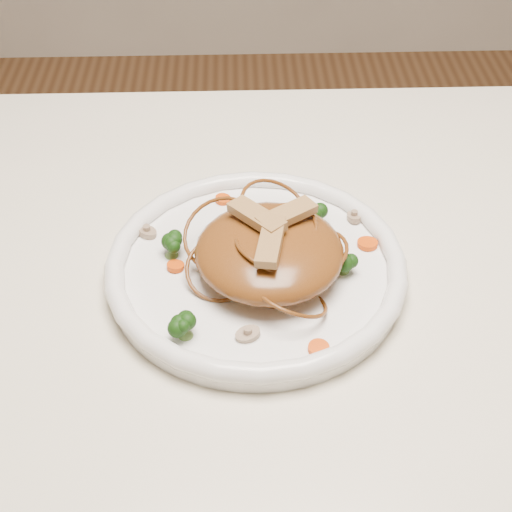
{
  "coord_description": "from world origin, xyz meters",
  "views": [
    {
      "loc": [
        -0.07,
        -0.53,
        1.27
      ],
      "look_at": [
        -0.06,
        0.02,
        0.78
      ],
      "focal_mm": 52.73,
      "sensor_mm": 36.0,
      "label": 1
    }
  ],
  "objects": [
    {
      "name": "table",
      "position": [
        0.0,
        0.0,
        0.65
      ],
      "size": [
        1.2,
        0.8,
        0.75
      ],
      "color": "#ECE2C8",
      "rests_on": "ground"
    },
    {
      "name": "plate",
      "position": [
        -0.06,
        0.02,
        0.76
      ],
      "size": [
        0.32,
        0.32,
        0.02
      ],
      "primitive_type": "cylinder",
      "rotation": [
        0.0,
        0.0,
        0.08
      ],
      "color": "white",
      "rests_on": "table"
    },
    {
      "name": "noodle_mound",
      "position": [
        -0.04,
        0.01,
        0.79
      ],
      "size": [
        0.19,
        0.19,
        0.05
      ],
      "primitive_type": "ellipsoid",
      "rotation": [
        0.0,
        0.0,
        0.35
      ],
      "color": "brown",
      "rests_on": "plate"
    },
    {
      "name": "chicken_a",
      "position": [
        -0.03,
        0.03,
        0.82
      ],
      "size": [
        0.06,
        0.05,
        0.01
      ],
      "primitive_type": "cube",
      "rotation": [
        0.0,
        0.0,
        0.63
      ],
      "color": "tan",
      "rests_on": "noodle_mound"
    },
    {
      "name": "chicken_b",
      "position": [
        -0.06,
        0.03,
        0.82
      ],
      "size": [
        0.06,
        0.06,
        0.01
      ],
      "primitive_type": "cube",
      "rotation": [
        0.0,
        0.0,
        2.27
      ],
      "color": "tan",
      "rests_on": "noodle_mound"
    },
    {
      "name": "chicken_c",
      "position": [
        -0.04,
        -0.01,
        0.82
      ],
      "size": [
        0.03,
        0.07,
        0.01
      ],
      "primitive_type": "cube",
      "rotation": [
        0.0,
        0.0,
        4.52
      ],
      "color": "tan",
      "rests_on": "noodle_mound"
    },
    {
      "name": "broccoli_0",
      "position": [
        0.01,
        0.09,
        0.78
      ],
      "size": [
        0.03,
        0.03,
        0.03
      ],
      "primitive_type": null,
      "rotation": [
        0.0,
        0.0,
        0.41
      ],
      "color": "#15390B",
      "rests_on": "plate"
    },
    {
      "name": "broccoli_1",
      "position": [
        -0.14,
        0.04,
        0.78
      ],
      "size": [
        0.03,
        0.03,
        0.03
      ],
      "primitive_type": null,
      "rotation": [
        0.0,
        0.0,
        -0.03
      ],
      "color": "#15390B",
      "rests_on": "plate"
    },
    {
      "name": "broccoli_2",
      "position": [
        -0.12,
        -0.07,
        0.78
      ],
      "size": [
        0.03,
        0.03,
        0.03
      ],
      "primitive_type": null,
      "rotation": [
        0.0,
        0.0,
        -0.41
      ],
      "color": "#15390B",
      "rests_on": "plate"
    },
    {
      "name": "broccoli_3",
      "position": [
        0.03,
        0.01,
        0.78
      ],
      "size": [
        0.03,
        0.03,
        0.03
      ],
      "primitive_type": null,
      "rotation": [
        0.0,
        0.0,
        0.38
      ],
      "color": "#15390B",
      "rests_on": "plate"
    },
    {
      "name": "carrot_0",
      "position": [
        -0.01,
        0.1,
        0.77
      ],
      "size": [
        0.02,
        0.02,
        0.0
      ],
      "primitive_type": "cylinder",
      "rotation": [
        0.0,
        0.0,
        0.23
      ],
      "color": "#E34508",
      "rests_on": "plate"
    },
    {
      "name": "carrot_1",
      "position": [
        -0.14,
        0.02,
        0.77
      ],
      "size": [
        0.02,
        0.02,
        0.0
      ],
      "primitive_type": "cylinder",
      "rotation": [
        0.0,
        0.0,
        0.32
      ],
      "color": "#E34508",
      "rests_on": "plate"
    },
    {
      "name": "carrot_2",
      "position": [
        0.06,
        0.05,
        0.77
      ],
      "size": [
        0.02,
        0.02,
        0.0
      ],
      "primitive_type": "cylinder",
      "rotation": [
        0.0,
        0.0,
        -0.1
      ],
      "color": "#E34508",
      "rests_on": "plate"
    },
    {
      "name": "carrot_3",
      "position": [
        -0.09,
        0.13,
        0.77
      ],
      "size": [
        0.02,
        0.02,
        0.0
      ],
      "primitive_type": "cylinder",
      "rotation": [
        0.0,
        0.0,
        -0.13
      ],
      "color": "#E34508",
      "rests_on": "plate"
    },
    {
      "name": "carrot_4",
      "position": [
        -0.0,
        -0.09,
        0.77
      ],
      "size": [
        0.02,
        0.02,
        0.0
      ],
      "primitive_type": "cylinder",
      "rotation": [
        0.0,
        0.0,
        0.14
      ],
      "color": "#E34508",
      "rests_on": "plate"
    },
    {
      "name": "mushroom_0",
      "position": [
        -0.07,
        -0.07,
        0.77
      ],
      "size": [
        0.03,
        0.03,
        0.01
      ],
      "primitive_type": "cylinder",
      "rotation": [
        0.0,
        0.0,
        0.34
      ],
      "color": "tan",
      "rests_on": "plate"
    },
    {
      "name": "mushroom_1",
      "position": [
        0.05,
        0.09,
        0.77
      ],
      "size": [
        0.02,
        0.02,
        0.01
      ],
      "primitive_type": "cylinder",
      "rotation": [
        0.0,
        0.0,
        1.65
      ],
      "color": "tan",
      "rests_on": "plate"
    },
    {
      "name": "mushroom_2",
      "position": [
        -0.17,
        0.08,
        0.77
      ],
      "size": [
        0.03,
        0.03,
        0.01
      ],
      "primitive_type": "cylinder",
      "rotation": [
        0.0,
        0.0,
        -0.74
      ],
      "color": "tan",
      "rests_on": "plate"
    },
    {
      "name": "mushroom_3",
      "position": [
        -0.0,
        0.1,
        0.77
      ],
      "size": [
        0.03,
        0.03,
        0.01
      ],
      "primitive_type": "cylinder",
      "rotation": [
        0.0,
        0.0,
        1.84
      ],
      "color": "tan",
      "rests_on": "plate"
    }
  ]
}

